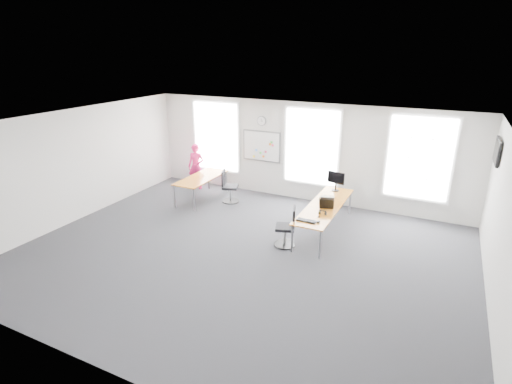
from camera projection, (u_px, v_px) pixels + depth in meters
The scene contains 24 objects.
floor at pixel (241, 254), 9.21m from camera, with size 10.00×10.00×0.00m, color #26262A.
ceiling at pixel (239, 125), 8.18m from camera, with size 10.00×10.00×0.00m, color silver.
wall_back at pixel (302, 152), 12.08m from camera, with size 10.00×10.00×0.00m, color silver.
wall_front at pixel (100, 286), 5.31m from camera, with size 10.00×10.00×0.00m, color silver.
wall_left at pixel (76, 165), 10.74m from camera, with size 10.00×10.00×0.00m, color silver.
wall_right at pixel (505, 238), 6.65m from camera, with size 10.00×10.00×0.00m, color silver.
window_left at pixel (216, 137), 13.21m from camera, with size 1.60×0.06×2.20m, color silver.
window_mid at pixel (312, 147), 11.86m from camera, with size 1.60×0.06×2.20m, color silver.
window_right at pixel (419, 158), 10.64m from camera, with size 1.60×0.06×2.20m, color silver.
desk_right at pixel (325, 207), 10.14m from camera, with size 0.79×2.96×0.72m.
desk_left at pixel (202, 179), 12.31m from camera, with size 0.80×2.00×0.73m.
chair_right at pixel (288, 229), 9.47m from camera, with size 0.56×0.56×0.98m.
chair_left at pixel (228, 188), 12.20m from camera, with size 0.57×0.57×0.99m.
person at pixel (196, 167), 13.26m from camera, with size 0.55×0.36×1.51m, color #D81C60.
whiteboard at pixel (261, 146), 12.59m from camera, with size 1.20×0.03×0.90m, color white.
wall_clock at pixel (262, 121), 12.31m from camera, with size 0.30×0.30×0.04m, color gray.
tv at pixel (498, 151), 8.94m from camera, with size 0.06×0.90×0.55m, color black.
keyboard at pixel (306, 221), 9.19m from camera, with size 0.46×0.16×0.02m, color black.
mouse at pixel (318, 222), 9.10m from camera, with size 0.07×0.12×0.04m, color black.
lens_cap at pixel (319, 217), 9.42m from camera, with size 0.07×0.07×0.01m, color black.
headphones at pixel (322, 213), 9.53m from camera, with size 0.19×0.10×0.11m.
laptop_sleeve at pixel (327, 204), 9.86m from camera, with size 0.35×0.26×0.28m.
paper_stack at pixel (327, 199), 10.38m from camera, with size 0.33×0.25×0.11m, color beige.
monitor at pixel (336, 180), 11.01m from camera, with size 0.50×0.20×0.56m.
Camera 1 is at (3.86, -7.20, 4.50)m, focal length 28.00 mm.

